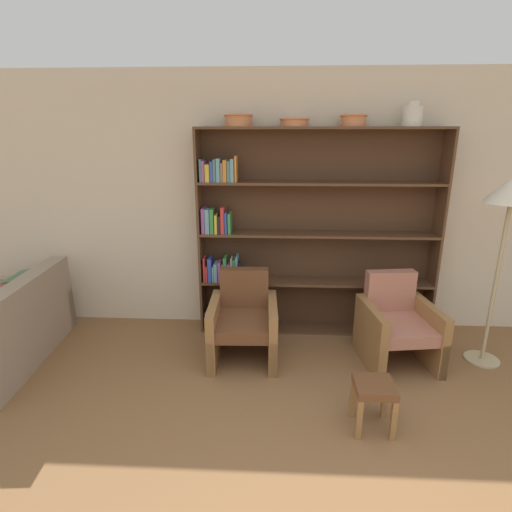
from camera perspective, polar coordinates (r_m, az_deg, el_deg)
name	(u,v)px	position (r m, az deg, el deg)	size (l,w,h in m)	color
wall_back	(313,205)	(4.38, 8.16, 7.18)	(12.00, 0.06, 2.75)	beige
bookshelf	(297,238)	(4.28, 5.94, 2.55)	(2.50, 0.30, 2.18)	brown
bowl_copper	(238,120)	(4.13, -2.54, 18.88)	(0.29, 0.29, 0.12)	#C67547
bowl_brass	(294,122)	(4.12, 5.52, 18.56)	(0.29, 0.29, 0.08)	#C67547
bowl_olive	(353,120)	(4.18, 13.73, 18.39)	(0.27, 0.27, 0.11)	#C67547
vase_tall	(412,116)	(4.32, 21.45, 18.16)	(0.19, 0.19, 0.23)	silver
couch	(0,333)	(4.56, -32.75, -9.23)	(0.99, 1.63, 0.83)	gray
armchair_leather	(244,321)	(3.92, -1.79, -9.29)	(0.66, 0.70, 0.83)	olive
armchair_cushioned	(397,325)	(4.08, 19.48, -9.23)	(0.73, 0.76, 0.83)	olive
floor_lamp	(511,200)	(4.11, 32.64, 6.76)	(0.44, 0.44, 1.78)	tan
footstool	(374,393)	(3.20, 16.49, -18.31)	(0.28, 0.28, 0.38)	olive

